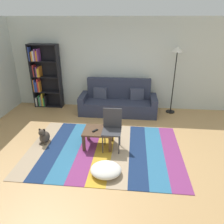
% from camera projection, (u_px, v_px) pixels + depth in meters
% --- Properties ---
extents(ground_plane, '(14.00, 14.00, 0.00)m').
position_uv_depth(ground_plane, '(112.00, 149.00, 4.71)').
color(ground_plane, tan).
extents(back_wall, '(6.80, 0.10, 2.70)m').
position_uv_depth(back_wall, '(120.00, 65.00, 6.48)').
color(back_wall, silver).
rests_on(back_wall, ground_plane).
extents(rug, '(3.30, 2.31, 0.01)m').
position_uv_depth(rug, '(104.00, 150.00, 4.68)').
color(rug, tan).
rests_on(rug, ground_plane).
extents(couch, '(2.26, 0.80, 1.00)m').
position_uv_depth(couch, '(118.00, 102.00, 6.41)').
color(couch, '#2D3347').
rests_on(couch, ground_plane).
extents(bookshelf, '(0.90, 0.28, 1.95)m').
position_uv_depth(bookshelf, '(43.00, 78.00, 6.65)').
color(bookshelf, black).
rests_on(bookshelf, ground_plane).
extents(coffee_table, '(0.65, 0.54, 0.39)m').
position_uv_depth(coffee_table, '(98.00, 133.00, 4.71)').
color(coffee_table, '#513826').
rests_on(coffee_table, rug).
extents(pouf, '(0.57, 0.52, 0.19)m').
position_uv_depth(pouf, '(106.00, 170.00, 3.91)').
color(pouf, white).
rests_on(pouf, rug).
extents(dog, '(0.22, 0.35, 0.40)m').
position_uv_depth(dog, '(44.00, 136.00, 4.90)').
color(dog, '#473D33').
rests_on(dog, ground_plane).
extents(standing_lamp, '(0.32, 0.32, 1.94)m').
position_uv_depth(standing_lamp, '(177.00, 58.00, 5.91)').
color(standing_lamp, black).
rests_on(standing_lamp, ground_plane).
extents(tv_remote, '(0.12, 0.15, 0.02)m').
position_uv_depth(tv_remote, '(95.00, 131.00, 4.64)').
color(tv_remote, black).
rests_on(tv_remote, coffee_table).
extents(folding_chair, '(0.40, 0.40, 0.90)m').
position_uv_depth(folding_chair, '(112.00, 126.00, 4.57)').
color(folding_chair, '#38383D').
rests_on(folding_chair, ground_plane).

